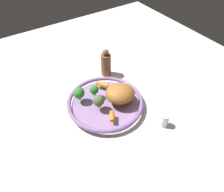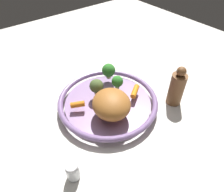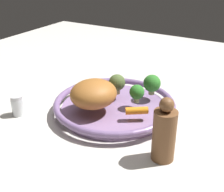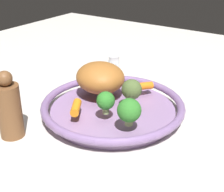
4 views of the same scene
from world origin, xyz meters
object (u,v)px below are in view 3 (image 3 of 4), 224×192
(roast_chicken_piece, at_px, (94,94))
(broccoli_floret_large, at_px, (152,84))
(serving_bowl, at_px, (114,106))
(baby_carrot_left, at_px, (137,111))
(broccoli_floret_mid, at_px, (137,92))
(salt_shaker, at_px, (18,105))
(baby_carrot_back, at_px, (90,86))
(broccoli_floret_edge, at_px, (117,83))
(pepper_mill, at_px, (164,133))

(roast_chicken_piece, distance_m, broccoli_floret_large, 0.19)
(serving_bowl, distance_m, baby_carrot_left, 0.10)
(broccoli_floret_mid, bearing_deg, salt_shaker, 120.62)
(roast_chicken_piece, xyz_separation_m, baby_carrot_back, (0.09, 0.07, -0.03))
(baby_carrot_left, height_order, broccoli_floret_edge, broccoli_floret_edge)
(baby_carrot_back, height_order, broccoli_floret_large, broccoli_floret_large)
(pepper_mill, bearing_deg, roast_chicken_piece, 72.74)
(baby_carrot_left, height_order, broccoli_floret_mid, broccoli_floret_mid)
(serving_bowl, height_order, broccoli_floret_mid, broccoli_floret_mid)
(broccoli_floret_mid, distance_m, salt_shaker, 0.34)
(serving_bowl, height_order, broccoli_floret_large, broccoli_floret_large)
(baby_carrot_back, relative_size, baby_carrot_left, 0.78)
(roast_chicken_piece, bearing_deg, salt_shaker, 114.55)
(serving_bowl, relative_size, baby_carrot_left, 5.96)
(salt_shaker, bearing_deg, baby_carrot_left, -71.01)
(broccoli_floret_large, xyz_separation_m, broccoli_floret_edge, (-0.05, 0.09, 0.00))
(broccoli_floret_large, bearing_deg, broccoli_floret_edge, 118.16)
(baby_carrot_left, bearing_deg, broccoli_floret_edge, 52.11)
(baby_carrot_left, relative_size, broccoli_floret_large, 0.97)
(serving_bowl, bearing_deg, roast_chicken_piece, 152.46)
(roast_chicken_piece, distance_m, baby_carrot_back, 0.12)
(baby_carrot_back, bearing_deg, pepper_mill, -118.02)
(serving_bowl, height_order, baby_carrot_back, baby_carrot_back)
(baby_carrot_back, xyz_separation_m, broccoli_floret_large, (0.06, -0.18, 0.02))
(baby_carrot_back, bearing_deg, broccoli_floret_edge, -81.64)
(broccoli_floret_large, distance_m, broccoli_floret_mid, 0.07)
(pepper_mill, bearing_deg, serving_bowl, 56.77)
(baby_carrot_back, height_order, baby_carrot_left, baby_carrot_back)
(pepper_mill, bearing_deg, broccoli_floret_edge, 51.21)
(roast_chicken_piece, xyz_separation_m, broccoli_floret_mid, (0.08, -0.09, -0.01))
(serving_bowl, bearing_deg, salt_shaker, 123.19)
(broccoli_floret_edge, bearing_deg, pepper_mill, -128.79)
(baby_carrot_left, relative_size, broccoli_floret_mid, 1.12)
(salt_shaker, bearing_deg, roast_chicken_piece, -65.45)
(salt_shaker, relative_size, pepper_mill, 0.39)
(baby_carrot_left, bearing_deg, salt_shaker, 108.99)
(roast_chicken_piece, bearing_deg, baby_carrot_back, 38.67)
(roast_chicken_piece, height_order, broccoli_floret_large, roast_chicken_piece)
(baby_carrot_back, xyz_separation_m, pepper_mill, (-0.16, -0.31, 0.02))
(roast_chicken_piece, xyz_separation_m, broccoli_floret_edge, (0.10, -0.02, -0.00))
(roast_chicken_piece, bearing_deg, serving_bowl, -27.54)
(broccoli_floret_mid, bearing_deg, broccoli_floret_large, -11.95)
(serving_bowl, xyz_separation_m, roast_chicken_piece, (-0.06, 0.03, 0.06))
(roast_chicken_piece, relative_size, broccoli_floret_mid, 2.51)
(baby_carrot_left, distance_m, broccoli_floret_mid, 0.07)
(broccoli_floret_edge, bearing_deg, baby_carrot_left, -127.89)
(serving_bowl, distance_m, broccoli_floret_large, 0.13)
(serving_bowl, height_order, broccoli_floret_edge, broccoli_floret_edge)
(pepper_mill, bearing_deg, broccoli_floret_large, 29.54)
(broccoli_floret_large, bearing_deg, serving_bowl, 140.63)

